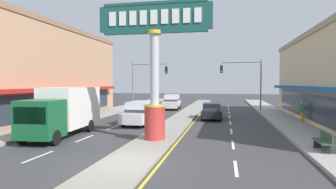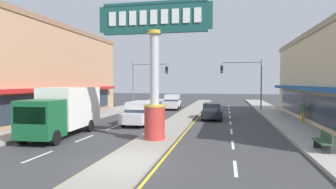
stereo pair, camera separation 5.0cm
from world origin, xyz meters
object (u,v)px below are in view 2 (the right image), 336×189
suv_near_left_lane (172,102)px  suv_mid_left_lane (140,113)px  sedan_far_right_lane (212,111)px  district_sign (154,68)px  street_bench (323,141)px  storefront_left (27,72)px  traffic_light_left_side (146,77)px  traffic_light_right_side (246,76)px  pedestrian_near_kerb (303,111)px  box_truck_near_right_lane (64,109)px

suv_near_left_lane → suv_mid_left_lane: (0.01, -13.94, 0.00)m
sedan_far_right_lane → district_sign: bearing=-104.4°
suv_mid_left_lane → street_bench: suv_mid_left_lane is taller
district_sign → storefront_left: storefront_left is taller
district_sign → street_bench: bearing=-8.4°
traffic_light_left_side → traffic_light_right_side: (12.76, -0.99, 0.00)m
district_sign → suv_near_left_lane: 20.67m
suv_mid_left_lane → pedestrian_near_kerb: 13.33m
suv_near_left_lane → street_bench: suv_near_left_lane is taller
suv_near_left_lane → box_truck_near_right_lane: bearing=-99.8°
traffic_light_right_side → sedan_far_right_lane: size_ratio=1.44×
traffic_light_left_side → sedan_far_right_lane: (9.18, -9.40, -3.46)m
storefront_left → traffic_light_right_side: bearing=25.5°
suv_near_left_lane → traffic_light_left_side: bearing=178.5°
traffic_light_right_side → sedan_far_right_lane: 9.78m
pedestrian_near_kerb → traffic_light_left_side: bearing=145.9°
box_truck_near_right_lane → suv_near_left_lane: bearing=80.2°
district_sign → traffic_light_left_side: 21.29m
storefront_left → box_truck_near_right_lane: (9.21, -8.26, -2.79)m
district_sign → traffic_light_left_side: bearing=107.4°
sedan_far_right_lane → pedestrian_near_kerb: pedestrian_near_kerb is taller
suv_near_left_lane → suv_mid_left_lane: bearing=-90.0°
suv_near_left_lane → pedestrian_near_kerb: bearing=-40.6°
sedan_far_right_lane → suv_mid_left_lane: (-5.59, -4.63, 0.20)m
district_sign → sedan_far_right_lane: district_sign is taller
traffic_light_right_side → suv_near_left_lane: traffic_light_right_side is taller
box_truck_near_right_lane → street_bench: (14.80, -1.96, -1.05)m
storefront_left → suv_near_left_lane: size_ratio=4.87×
suv_near_left_lane → pedestrian_near_kerb: (13.05, -11.17, 0.14)m
storefront_left → box_truck_near_right_lane: storefront_left is taller
district_sign → traffic_light_right_side: 20.35m
traffic_light_left_side → sedan_far_right_lane: size_ratio=1.44×
box_truck_near_right_lane → storefront_left: bearing=138.1°
district_sign → pedestrian_near_kerb: 14.02m
traffic_light_left_side → pedestrian_near_kerb: 20.33m
street_bench → pedestrian_near_kerb: pedestrian_near_kerb is taller
storefront_left → traffic_light_right_side: storefront_left is taller
box_truck_near_right_lane → street_bench: bearing=-7.5°
traffic_light_right_side → box_truck_near_right_lane: size_ratio=0.88×
suv_mid_left_lane → traffic_light_left_side: bearing=104.3°
box_truck_near_right_lane → pedestrian_near_kerb: box_truck_near_right_lane is taller
traffic_light_left_side → suv_near_left_lane: (3.58, -0.09, -3.26)m
district_sign → suv_mid_left_lane: bearing=114.0°
storefront_left → street_bench: 26.37m
traffic_light_left_side → suv_mid_left_lane: (3.59, -14.03, -3.26)m
suv_near_left_lane → pedestrian_near_kerb: suv_near_left_lane is taller
traffic_light_left_side → street_bench: traffic_light_left_side is taller
district_sign → suv_near_left_lane: district_sign is taller
traffic_light_left_side → storefront_left: bearing=-128.4°
traffic_light_left_side → box_truck_near_right_lane: size_ratio=0.88×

